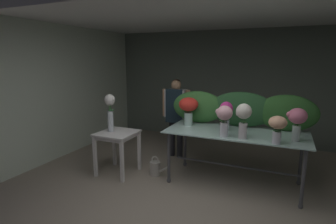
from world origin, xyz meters
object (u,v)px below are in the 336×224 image
object	(u,v)px
florist	(176,110)
vase_ivory_tulips	(243,118)
display_table_glass	(235,139)
side_table_white	(117,138)
watering_can	(155,168)
vase_white_roses_tall	(110,110)
vase_rosy_dahlias	(297,120)
vase_peach_stock	(278,126)
vase_scarlet_lilies	(188,107)
vase_magenta_ranunculus	(226,113)
vase_blush_anemones	(224,117)

from	to	relation	value
florist	vase_ivory_tulips	world-z (taller)	florist
display_table_glass	side_table_white	distance (m)	1.98
side_table_white	watering_can	world-z (taller)	side_table_white
vase_ivory_tulips	vase_white_roses_tall	world-z (taller)	vase_white_roses_tall
florist	vase_rosy_dahlias	bearing A→B (deg)	-23.72
display_table_glass	watering_can	xyz separation A→B (m)	(-1.30, -0.22, -0.62)
vase_peach_stock	watering_can	world-z (taller)	vase_peach_stock
watering_can	display_table_glass	bearing A→B (deg)	9.59
vase_scarlet_lilies	side_table_white	bearing A→B (deg)	-156.32
display_table_glass	vase_scarlet_lilies	xyz separation A→B (m)	(-0.82, 0.09, 0.43)
vase_scarlet_lilies	vase_peach_stock	xyz separation A→B (m)	(1.42, -0.49, -0.07)
vase_scarlet_lilies	display_table_glass	bearing A→B (deg)	-6.06
vase_scarlet_lilies	vase_ivory_tulips	world-z (taller)	vase_ivory_tulips
side_table_white	vase_peach_stock	bearing A→B (deg)	-0.00
display_table_glass	florist	distance (m)	1.56
side_table_white	vase_ivory_tulips	xyz separation A→B (m)	(2.08, 0.08, 0.53)
vase_rosy_dahlias	watering_can	xyz separation A→B (m)	(-2.13, -0.05, -1.04)
vase_white_roses_tall	vase_rosy_dahlias	bearing A→B (deg)	4.70
side_table_white	vase_magenta_ranunculus	world-z (taller)	vase_magenta_ranunculus
vase_ivory_tulips	watering_can	distance (m)	1.78
display_table_glass	vase_rosy_dahlias	bearing A→B (deg)	-11.17
vase_blush_anemones	display_table_glass	bearing A→B (deg)	71.13
vase_rosy_dahlias	watering_can	distance (m)	2.37
vase_peach_stock	vase_ivory_tulips	bearing A→B (deg)	170.38
vase_magenta_ranunculus	vase_scarlet_lilies	xyz separation A→B (m)	(-0.66, 0.10, 0.03)
vase_blush_anemones	vase_white_roses_tall	world-z (taller)	vase_white_roses_tall
florist	vase_blush_anemones	distance (m)	1.66
vase_peach_stock	vase_ivory_tulips	size ratio (longest dim) A/B	0.75
vase_scarlet_lilies	vase_peach_stock	bearing A→B (deg)	-18.98
florist	vase_blush_anemones	size ratio (longest dim) A/B	3.47
display_table_glass	side_table_white	bearing A→B (deg)	-168.24
vase_magenta_ranunculus	vase_peach_stock	world-z (taller)	vase_magenta_ranunculus
vase_white_roses_tall	vase_magenta_ranunculus	bearing A→B (deg)	11.62
display_table_glass	vase_blush_anemones	size ratio (longest dim) A/B	4.68
vase_peach_stock	vase_white_roses_tall	distance (m)	2.66
side_table_white	vase_scarlet_lilies	xyz separation A→B (m)	(1.11, 0.49, 0.54)
vase_white_roses_tall	vase_blush_anemones	bearing A→B (deg)	1.73
watering_can	vase_white_roses_tall	bearing A→B (deg)	-166.36
vase_blush_anemones	vase_rosy_dahlias	xyz separation A→B (m)	(0.95, 0.18, 0.01)
vase_rosy_dahlias	vase_ivory_tulips	size ratio (longest dim) A/B	0.92
vase_white_roses_tall	vase_peach_stock	bearing A→B (deg)	0.00
vase_white_roses_tall	vase_ivory_tulips	bearing A→B (deg)	2.01
vase_peach_stock	vase_blush_anemones	bearing A→B (deg)	175.37
vase_blush_anemones	vase_rosy_dahlias	size ratio (longest dim) A/B	0.99
watering_can	vase_peach_stock	bearing A→B (deg)	-5.52
florist	vase_white_roses_tall	xyz separation A→B (m)	(-0.73, -1.19, 0.16)
side_table_white	vase_scarlet_lilies	distance (m)	1.33
vase_rosy_dahlias	vase_scarlet_lilies	bearing A→B (deg)	171.34
vase_magenta_ranunculus	watering_can	xyz separation A→B (m)	(-1.13, -0.21, -1.02)
vase_blush_anemones	vase_scarlet_lilies	size ratio (longest dim) A/B	0.95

